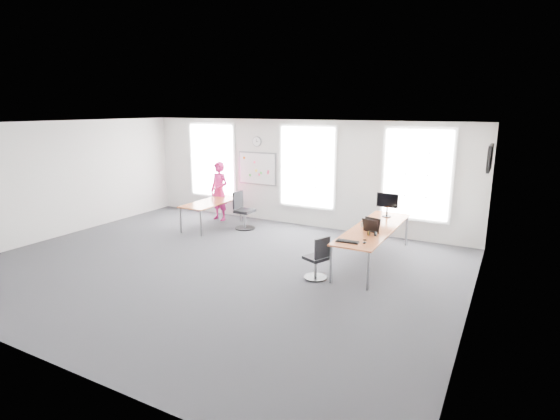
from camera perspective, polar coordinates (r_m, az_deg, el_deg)
The scene contains 24 objects.
floor at distance 9.54m, azimuth -8.43°, elevation -7.29°, with size 10.00×10.00×0.00m, color #2D2D32.
ceiling at distance 8.95m, azimuth -9.08°, elevation 11.01°, with size 10.00×10.00×0.00m, color white.
wall_back at distance 12.50m, azimuth 2.39°, elevation 4.83°, with size 10.00×10.00×0.00m, color silver.
wall_front at distance 6.52m, azimuth -30.47°, elevation -4.88°, with size 10.00×10.00×0.00m, color silver.
wall_left at distance 12.75m, azimuth -27.02°, elevation 3.57°, with size 10.00×10.00×0.00m, color silver.
wall_right at distance 7.35m, azimuth 24.18°, elevation -2.30°, with size 10.00×10.00×0.00m, color silver.
window_left at distance 14.02m, azimuth -8.81°, elevation 6.42°, with size 1.60×0.06×2.20m, color white.
window_mid at distance 12.32m, azimuth 3.59°, elevation 5.63°, with size 1.60×0.06×2.20m, color white.
window_right at distance 11.40m, azimuth 17.44°, elevation 4.44°, with size 1.60×0.06×2.20m, color white.
desk_right at distance 9.70m, azimuth 12.18°, elevation -2.55°, with size 0.86×3.23×0.78m.
desk_left at distance 12.52m, azimuth -8.88°, elevation 0.85°, with size 0.81×2.01×0.74m.
chair_right at distance 8.69m, azimuth 4.93°, elevation -6.58°, with size 0.52×0.52×0.88m.
chair_left at distance 12.27m, azimuth -4.88°, elevation -0.32°, with size 0.56×0.56×1.05m.
person at distance 13.22m, azimuth -7.94°, elevation 2.45°, with size 0.64×0.42×1.76m, color #BF1A64.
whiteboard at distance 13.11m, azimuth -3.00°, elevation 5.44°, with size 1.20×0.03×0.90m, color white.
wall_clock at distance 13.03m, azimuth -3.04°, elevation 8.93°, with size 0.30×0.30×0.04m, color gray.
tv at distance 10.17m, azimuth 25.75°, elevation 6.16°, with size 0.06×0.90×0.55m, color black.
keyboard at distance 8.55m, azimuth 8.80°, elevation -4.11°, with size 0.44×0.16×0.02m, color black.
mouse at distance 8.52m, azimuth 10.98°, elevation -4.20°, with size 0.07×0.11×0.04m, color black.
lens_cap at distance 8.73m, azimuth 11.01°, elevation -3.88°, with size 0.07×0.07×0.01m, color black.
headphones at distance 9.06m, azimuth 11.91°, elevation -3.01°, with size 0.18×0.10×0.11m.
laptop_sleeve at distance 9.27m, azimuth 11.82°, elevation -1.99°, with size 0.38×0.29×0.30m.
paper_stack at distance 9.69m, azimuth 11.63°, elevation -1.90°, with size 0.31×0.23×0.11m, color beige.
monitor at distance 10.63m, azimuth 13.84°, elevation 0.93°, with size 0.52×0.21×0.57m.
Camera 1 is at (5.43, -7.11, 3.32)m, focal length 28.00 mm.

